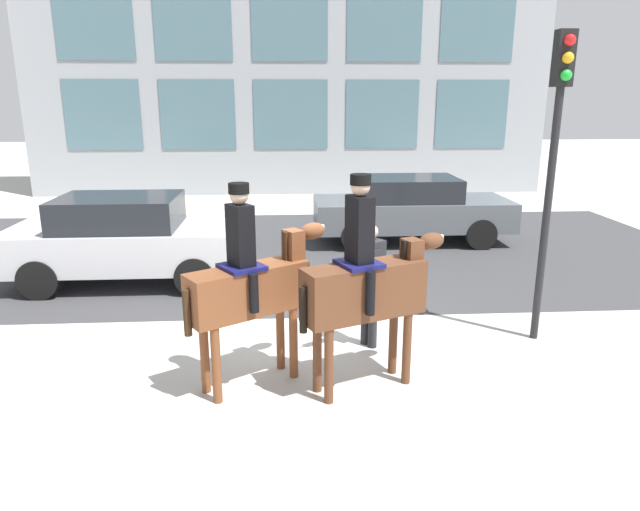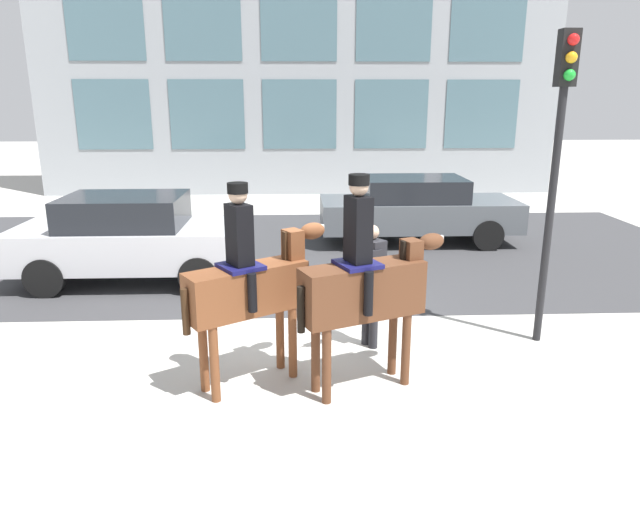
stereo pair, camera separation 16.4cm
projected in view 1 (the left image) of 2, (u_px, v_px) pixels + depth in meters
ground_plane at (305, 330)px, 8.82m from camera, size 80.00×80.00×0.00m
road_surface at (297, 250)px, 13.39m from camera, size 18.75×8.50×0.01m
mounted_horse_lead at (251, 284)px, 6.84m from camera, size 1.76×1.29×2.54m
mounted_horse_companion at (366, 284)px, 6.75m from camera, size 1.86×1.02×2.65m
pedestrian_bystander at (370, 276)px, 7.99m from camera, size 0.71×0.78×1.79m
street_car_near_lane at (126, 239)px, 10.87m from camera, size 4.42×1.96×1.69m
street_car_far_lane at (411, 208)px, 14.05m from camera, size 4.77×1.98×1.60m
traffic_light at (555, 142)px, 7.76m from camera, size 0.24×0.29×4.33m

